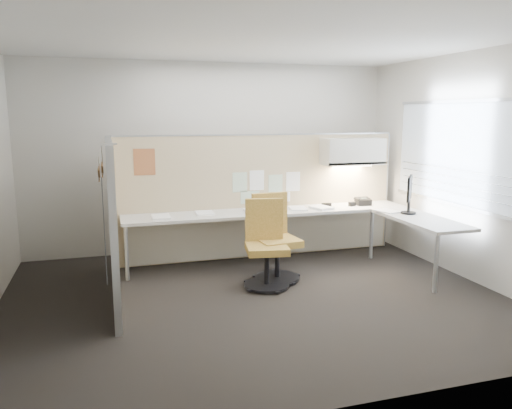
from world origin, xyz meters
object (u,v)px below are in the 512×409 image
object	(u,v)px
chair_right	(266,247)
phone	(363,202)
monitor	(409,192)
desk	(296,220)
chair_left	(275,240)

from	to	relation	value
chair_right	phone	size ratio (longest dim) A/B	4.60
chair_right	monitor	distance (m)	2.13
phone	monitor	bearing A→B (deg)	-66.65
desk	chair_left	distance (m)	0.76
monitor	phone	xyz separation A→B (m)	(-0.26, 0.77, -0.24)
desk	chair_right	distance (m)	1.05
desk	phone	size ratio (longest dim) A/B	17.98
desk	chair_right	bearing A→B (deg)	-131.38
chair_left	monitor	size ratio (longest dim) A/B	2.09
desk	phone	bearing A→B (deg)	8.56
chair_left	phone	world-z (taller)	chair_left
chair_right	monitor	world-z (taller)	monitor
desk	monitor	size ratio (longest dim) A/B	7.95
desk	chair_left	size ratio (longest dim) A/B	3.80
chair_left	phone	size ratio (longest dim) A/B	4.74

